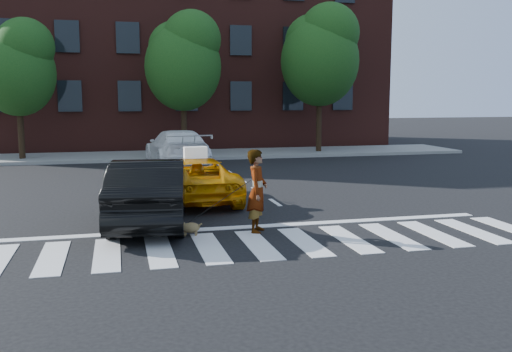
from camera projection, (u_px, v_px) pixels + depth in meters
The scene contains 14 objects.
ground at pixel (258, 245), 11.67m from camera, with size 120.00×120.00×0.00m, color black.
crosswalk at pixel (258, 245), 11.67m from camera, with size 13.00×2.40×0.01m, color silver.
stop_line at pixel (241, 227), 13.21m from camera, with size 12.00×0.30×0.01m, color silver.
sidewalk_far at pixel (173, 155), 28.49m from camera, with size 30.00×4.00×0.15m, color slate.
building at pixel (159, 47), 34.87m from camera, with size 26.00×10.00×12.00m, color #4D201B.
tree_left at pixel (18, 64), 25.75m from camera, with size 3.39×3.38×6.50m.
tree_mid at pixel (184, 57), 27.46m from camera, with size 3.69×3.69×7.10m.
tree_right at pixel (321, 51), 29.06m from camera, with size 4.00×4.00×7.70m.
taxi at pixel (195, 179), 16.48m from camera, with size 2.11×4.58×1.27m, color orange.
black_sedan at pixel (150, 192), 13.49m from camera, with size 1.65×4.73×1.56m, color black.
white_suv at pixel (177, 148), 24.81m from camera, with size 2.18×5.37×1.56m, color white.
woman at pixel (257, 191), 12.66m from camera, with size 0.68×0.44×1.86m, color #999999.
dog at pixel (189, 227), 12.41m from camera, with size 0.56×0.33×0.32m.
taxi_sign at pixel (195, 152), 16.17m from camera, with size 0.65×0.28×0.32m, color white.
Camera 1 is at (-2.75, -11.02, 3.04)m, focal length 40.00 mm.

